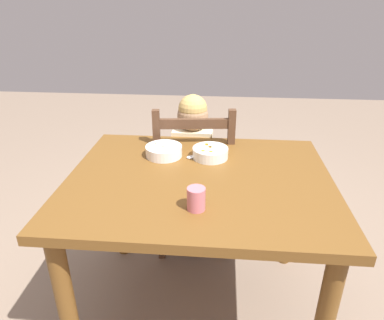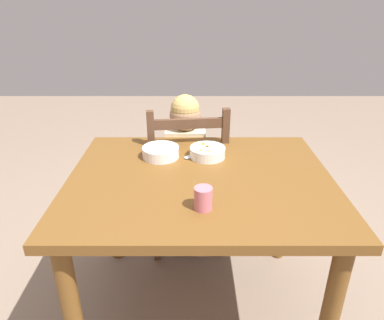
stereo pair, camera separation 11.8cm
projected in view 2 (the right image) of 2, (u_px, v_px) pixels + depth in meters
ground_plane at (199, 304)px, 1.80m from camera, size 8.00×8.00×0.00m
dining_table at (200, 200)px, 1.54m from camera, size 1.11×0.90×0.74m
dining_chair at (187, 180)px, 2.06m from camera, size 0.46×0.46×0.92m
child_figure at (186, 153)px, 1.98m from camera, size 0.32×0.31×0.95m
bowl_of_peas at (161, 152)px, 1.66m from camera, size 0.17×0.17×0.05m
bowl_of_carrots at (208, 152)px, 1.66m from camera, size 0.17×0.17×0.05m
spoon at (192, 156)px, 1.67m from camera, size 0.12×0.10×0.01m
drinking_cup at (203, 198)px, 1.25m from camera, size 0.07×0.07×0.09m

